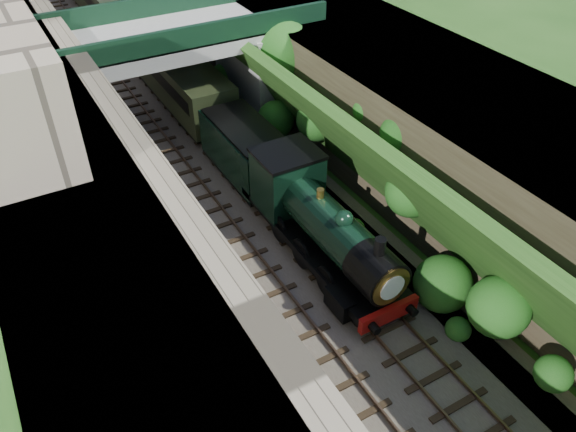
{
  "coord_description": "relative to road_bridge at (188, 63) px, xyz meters",
  "views": [
    {
      "loc": [
        -9.43,
        -6.08,
        17.27
      ],
      "look_at": [
        0.0,
        10.48,
        2.31
      ],
      "focal_mm": 35.0,
      "sensor_mm": 36.0,
      "label": 1
    }
  ],
  "objects": [
    {
      "name": "trackbed",
      "position": [
        -0.94,
        -4.0,
        -3.98
      ],
      "size": [
        10.0,
        90.0,
        0.2
      ],
      "primitive_type": "cube",
      "color": "#473F38",
      "rests_on": "ground"
    },
    {
      "name": "retaining_wall",
      "position": [
        -6.44,
        -4.0,
        -0.58
      ],
      "size": [
        1.0,
        90.0,
        7.0
      ],
      "primitive_type": "cube",
      "color": "#756B56",
      "rests_on": "ground"
    },
    {
      "name": "street_plateau_left",
      "position": [
        -9.94,
        -4.0,
        -0.58
      ],
      "size": [
        6.0,
        90.0,
        7.0
      ],
      "primitive_type": "cube",
      "color": "#262628",
      "rests_on": "ground"
    },
    {
      "name": "street_plateau_right",
      "position": [
        8.56,
        -4.0,
        -0.95
      ],
      "size": [
        8.0,
        90.0,
        6.25
      ],
      "primitive_type": "cube",
      "color": "#262628",
      "rests_on": "ground"
    },
    {
      "name": "embankment_slope",
      "position": [
        3.99,
        -6.24,
        -1.42
      ],
      "size": [
        4.66,
        90.0,
        6.37
      ],
      "color": "#1E4714",
      "rests_on": "ground"
    },
    {
      "name": "track_left",
      "position": [
        -2.94,
        -4.0,
        -3.83
      ],
      "size": [
        2.5,
        90.0,
        0.2
      ],
      "color": "black",
      "rests_on": "trackbed"
    },
    {
      "name": "track_right",
      "position": [
        0.26,
        -4.0,
        -3.83
      ],
      "size": [
        2.5,
        90.0,
        0.2
      ],
      "color": "black",
      "rests_on": "trackbed"
    },
    {
      "name": "road_bridge",
      "position": [
        0.0,
        0.0,
        0.0
      ],
      "size": [
        16.0,
        6.4,
        7.25
      ],
      "color": "gray",
      "rests_on": "ground"
    },
    {
      "name": "tree",
      "position": [
        4.97,
        -2.71,
        0.57
      ],
      "size": [
        3.6,
        3.8,
        6.6
      ],
      "color": "black",
      "rests_on": "ground"
    },
    {
      "name": "locomotive",
      "position": [
        0.26,
        -14.32,
        -2.18
      ],
      "size": [
        3.1,
        10.23,
        3.83
      ],
      "color": "black",
      "rests_on": "trackbed"
    },
    {
      "name": "tender",
      "position": [
        0.26,
        -6.96,
        -2.46
      ],
      "size": [
        2.7,
        6.0,
        3.05
      ],
      "color": "black",
      "rests_on": "trackbed"
    },
    {
      "name": "coach_front",
      "position": [
        0.26,
        5.64,
        -2.03
      ],
      "size": [
        2.9,
        18.0,
        3.7
      ],
      "color": "black",
      "rests_on": "trackbed"
    }
  ]
}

